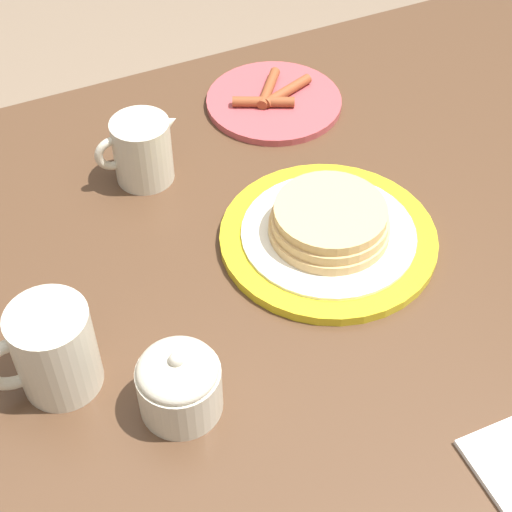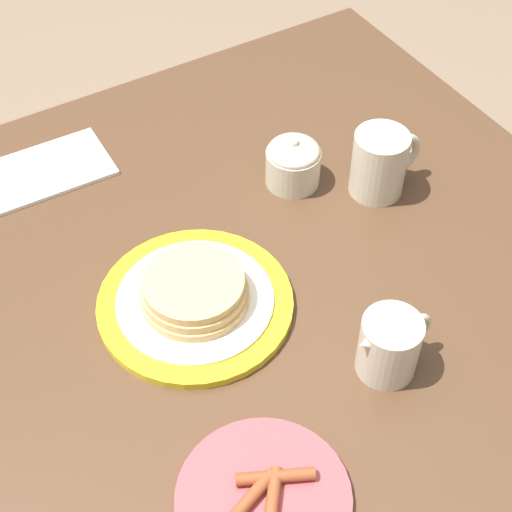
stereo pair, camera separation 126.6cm
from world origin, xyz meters
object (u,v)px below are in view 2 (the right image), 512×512
at_px(pancake_plate, 195,297).
at_px(coffee_mug, 381,162).
at_px(creamer_pitcher, 389,345).
at_px(napkin, 47,170).
at_px(side_plate_bacon, 264,498).
at_px(sugar_bowl, 293,162).

height_order(pancake_plate, coffee_mug, coffee_mug).
height_order(creamer_pitcher, napkin, creamer_pitcher).
relative_size(side_plate_bacon, creamer_pitcher, 1.71).
distance_m(pancake_plate, coffee_mug, 0.34).
bearing_deg(napkin, side_plate_bacon, -89.10).
xyz_separation_m(coffee_mug, creamer_pitcher, (-0.18, -0.25, -0.01)).
bearing_deg(pancake_plate, sugar_bowl, 29.99).
xyz_separation_m(coffee_mug, napkin, (-0.40, 0.28, -0.05)).
distance_m(pancake_plate, napkin, 0.35).
height_order(coffee_mug, sugar_bowl, coffee_mug).
relative_size(pancake_plate, coffee_mug, 2.23).
bearing_deg(creamer_pitcher, napkin, 112.39).
bearing_deg(coffee_mug, sugar_bowl, 141.85).
distance_m(coffee_mug, creamer_pitcher, 0.31).
xyz_separation_m(side_plate_bacon, napkin, (-0.01, 0.61, -0.00)).
relative_size(coffee_mug, napkin, 0.59).
height_order(sugar_bowl, napkin, sugar_bowl).
bearing_deg(sugar_bowl, coffee_mug, -38.15).
distance_m(pancake_plate, sugar_bowl, 0.27).
distance_m(sugar_bowl, napkin, 0.37).
bearing_deg(sugar_bowl, napkin, 145.82).
distance_m(coffee_mug, napkin, 0.49).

